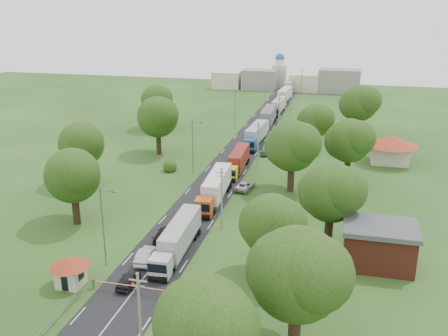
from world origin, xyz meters
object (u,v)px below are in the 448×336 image
(info_sign, at_px, (268,134))
(truck_0, at_px, (178,238))
(boom_barrier, at_px, (120,285))
(pedestrian_near, at_px, (133,284))
(car_lane_mid, at_px, (146,256))
(guard_booth, at_px, (70,268))
(car_lane_front, at_px, (129,280))

(info_sign, bearing_deg, truck_0, -93.71)
(boom_barrier, xyz_separation_m, pedestrian_near, (1.36, 0.50, 0.01))
(info_sign, height_order, car_lane_mid, info_sign)
(guard_booth, distance_m, car_lane_front, 6.54)
(boom_barrier, xyz_separation_m, car_lane_mid, (0.20, 7.00, -0.07))
(info_sign, distance_m, car_lane_front, 58.87)
(info_sign, distance_m, truck_0, 50.17)
(boom_barrier, relative_size, car_lane_mid, 1.86)
(car_lane_front, bearing_deg, car_lane_mid, -91.04)
(car_lane_mid, bearing_deg, truck_0, -142.09)
(boom_barrier, bearing_deg, truck_0, 71.57)
(boom_barrier, distance_m, info_sign, 60.39)
(info_sign, distance_m, pedestrian_near, 59.76)
(car_lane_front, bearing_deg, info_sign, -98.76)
(truck_0, bearing_deg, boom_barrier, -108.43)
(car_lane_front, height_order, car_lane_mid, car_lane_mid)
(boom_barrier, height_order, guard_booth, guard_booth)
(boom_barrier, distance_m, pedestrian_near, 1.45)
(car_lane_front, bearing_deg, guard_booth, 10.90)
(truck_0, xyz_separation_m, pedestrian_near, (-1.95, -9.44, -1.18))
(truck_0, bearing_deg, car_lane_mid, -136.65)
(car_lane_front, height_order, pedestrian_near, pedestrian_near)
(pedestrian_near, bearing_deg, truck_0, 53.84)
(info_sign, bearing_deg, car_lane_mid, -96.84)
(boom_barrier, relative_size, info_sign, 2.25)
(car_lane_mid, bearing_deg, pedestrian_near, 94.69)
(guard_booth, height_order, car_lane_mid, guard_booth)
(guard_booth, bearing_deg, car_lane_mid, 49.22)
(guard_booth, xyz_separation_m, info_sign, (12.40, 60.00, 0.84))
(truck_0, height_order, car_lane_front, truck_0)
(boom_barrier, xyz_separation_m, guard_booth, (-5.84, -0.00, 1.27))
(truck_0, bearing_deg, pedestrian_near, -101.69)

